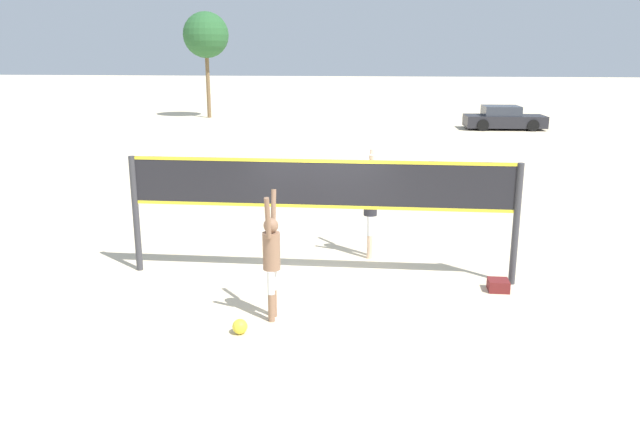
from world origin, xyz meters
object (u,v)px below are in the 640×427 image
Objects in this scene: player_spiker at (271,254)px; tree_left_cluster at (206,35)px; gear_bag at (498,285)px; volleyball at (240,326)px; volleyball_net at (320,195)px; player_blocker at (370,202)px; parked_car_near at (504,119)px.

tree_left_cluster is (-9.89, 31.17, 4.13)m from player_spiker.
volleyball is at bearing -152.23° from gear_bag.
player_spiker is at bearing 56.22° from volleyball.
volleyball_net is 3.50× the size of player_spiker.
volleyball_net is 1.10× the size of tree_left_cluster.
player_spiker is 0.31× the size of tree_left_cluster.
gear_bag is (3.33, -0.40, -1.52)m from volleyball_net.
tree_left_cluster reaches higher than volleyball_net.
volleyball_net is at bearing -15.34° from player_spiker.
player_blocker is 3.14m from gear_bag.
volleyball_net reaches higher than parked_car_near.
parked_car_near is (7.76, 24.69, -1.04)m from volleyball_net.
volleyball is (-1.89, -3.96, -1.08)m from player_blocker.
volleyball_net reaches higher than gear_bag.
gear_bag is at bearing 27.77° from volleyball.
parked_car_near is at bearing 72.56° from volleyball_net.
parked_car_near is at bearing -13.65° from tree_left_cluster.
volleyball is (-0.97, -2.66, -1.51)m from volleyball_net.
tree_left_cluster is at bearing 163.93° from parked_car_near.
player_spiker is 0.94× the size of player_blocker.
gear_bag is at bearing -6.78° from volleyball_net.
player_spiker is 0.48× the size of parked_car_near.
gear_bag is 25.48m from parked_car_near.
player_spiker is at bearing -156.95° from gear_bag.
volleyball_net reaches higher than player_spiker.
player_spiker is 3.67m from player_blocker.
tree_left_cluster is at bearing -157.75° from player_blocker.
player_blocker reaches higher than player_spiker.
volleyball is 4.86m from gear_bag.
tree_left_cluster reaches higher than volleyball.
parked_car_near is (4.43, 25.09, 0.48)m from gear_bag.
player_spiker is at bearing -109.69° from parked_car_near.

